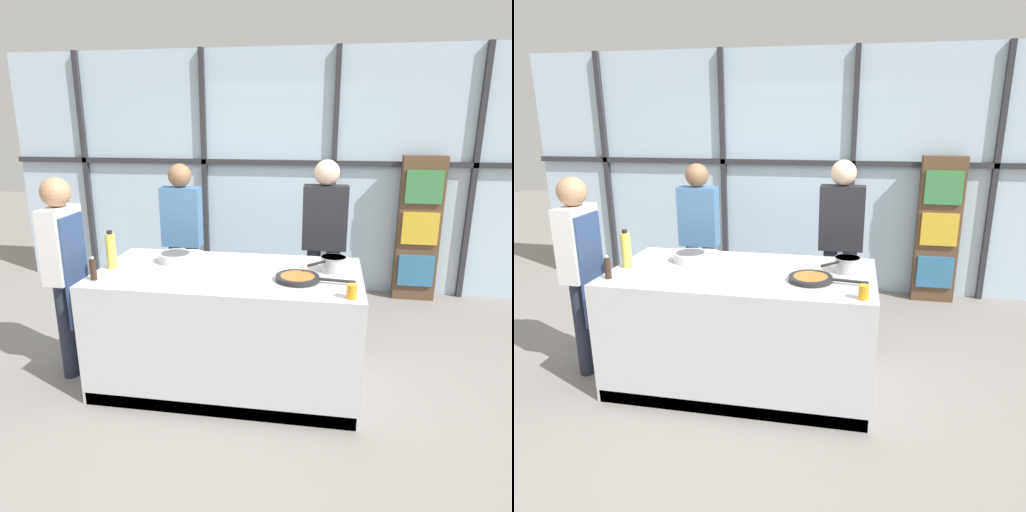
% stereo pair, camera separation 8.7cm
% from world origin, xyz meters
% --- Properties ---
extents(ground_plane, '(18.00, 18.00, 0.00)m').
position_xyz_m(ground_plane, '(0.00, 0.00, 0.00)').
color(ground_plane, gray).
extents(back_window_wall, '(6.40, 0.10, 2.80)m').
position_xyz_m(back_window_wall, '(0.00, 2.25, 1.40)').
color(back_window_wall, silver).
rests_on(back_window_wall, ground_plane).
extents(bookshelf, '(0.46, 0.19, 1.65)m').
position_xyz_m(bookshelf, '(1.75, 2.07, 0.83)').
color(bookshelf, brown).
rests_on(bookshelf, ground_plane).
extents(demo_island, '(1.99, 1.02, 0.92)m').
position_xyz_m(demo_island, '(0.00, -0.00, 0.46)').
color(demo_island, silver).
rests_on(demo_island, ground_plane).
extents(chef, '(0.23, 0.37, 1.61)m').
position_xyz_m(chef, '(-1.29, -0.07, 0.93)').
color(chef, '#232838').
rests_on(chef, ground_plane).
extents(spectator_far_left, '(0.38, 0.23, 1.62)m').
position_xyz_m(spectator_far_left, '(-0.70, 1.05, 0.94)').
color(spectator_far_left, black).
rests_on(spectator_far_left, ground_plane).
extents(spectator_center_left, '(0.41, 0.23, 1.67)m').
position_xyz_m(spectator_center_left, '(0.70, 1.05, 0.96)').
color(spectator_center_left, '#232838').
rests_on(spectator_center_left, ground_plane).
extents(frying_pan, '(0.56, 0.31, 0.04)m').
position_xyz_m(frying_pan, '(0.54, -0.13, 0.94)').
color(frying_pan, '#232326').
rests_on(frying_pan, demo_island).
extents(saucepan, '(0.28, 0.29, 0.11)m').
position_xyz_m(saucepan, '(0.78, 0.12, 0.98)').
color(saucepan, silver).
rests_on(saucepan, demo_island).
extents(white_plate, '(0.26, 0.26, 0.01)m').
position_xyz_m(white_plate, '(-0.42, 0.38, 0.93)').
color(white_plate, white).
rests_on(white_plate, demo_island).
extents(mixing_bowl, '(0.28, 0.28, 0.07)m').
position_xyz_m(mixing_bowl, '(-0.47, 0.18, 0.96)').
color(mixing_bowl, silver).
rests_on(mixing_bowl, demo_island).
extents(oil_bottle, '(0.07, 0.07, 0.30)m').
position_xyz_m(oil_bottle, '(-0.89, -0.07, 1.06)').
color(oil_bottle, '#E0CC4C').
rests_on(oil_bottle, demo_island).
extents(pepper_grinder, '(0.05, 0.05, 0.17)m').
position_xyz_m(pepper_grinder, '(-0.90, -0.34, 1.00)').
color(pepper_grinder, '#332319').
rests_on(pepper_grinder, demo_island).
extents(juice_glass_near, '(0.07, 0.07, 0.09)m').
position_xyz_m(juice_glass_near, '(0.89, -0.41, 0.97)').
color(juice_glass_near, orange).
rests_on(juice_glass_near, demo_island).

